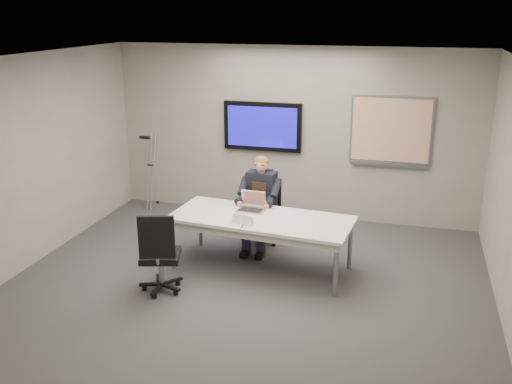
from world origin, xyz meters
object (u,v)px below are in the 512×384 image
(office_chair_near, at_px, (161,267))
(laptop, at_px, (252,205))
(office_chair_far, at_px, (263,223))
(conference_table, at_px, (261,223))
(seated_person, at_px, (258,213))

(office_chair_near, bearing_deg, laptop, -140.15)
(laptop, bearing_deg, office_chair_far, 94.57)
(conference_table, height_order, office_chair_far, office_chair_far)
(office_chair_near, height_order, seated_person, seated_person)
(office_chair_far, relative_size, laptop, 2.67)
(conference_table, bearing_deg, laptop, 132.81)
(office_chair_far, relative_size, seated_person, 0.72)
(seated_person, distance_m, laptop, 0.45)
(office_chair_near, xyz_separation_m, seated_person, (0.80, 1.61, 0.21))
(conference_table, xyz_separation_m, office_chair_far, (-0.20, 0.88, -0.34))
(office_chair_far, xyz_separation_m, laptop, (0.00, -0.61, 0.49))
(office_chair_far, xyz_separation_m, seated_person, (-0.01, -0.24, 0.24))
(office_chair_far, bearing_deg, laptop, -72.63)
(conference_table, distance_m, laptop, 0.36)
(office_chair_far, height_order, seated_person, seated_person)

